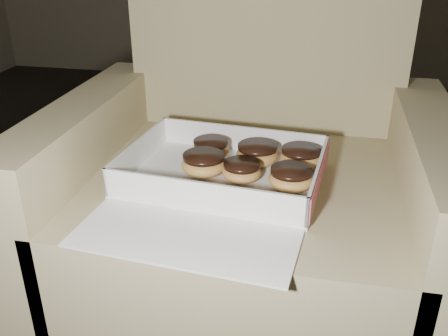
% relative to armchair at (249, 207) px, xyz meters
% --- Properties ---
extents(armchair, '(0.85, 0.72, 0.89)m').
position_rel_armchair_xyz_m(armchair, '(0.00, 0.00, 0.00)').
color(armchair, tan).
rests_on(armchair, floor).
extents(bakery_box, '(0.43, 0.49, 0.07)m').
position_rel_armchair_xyz_m(bakery_box, '(-0.04, -0.14, 0.13)').
color(bakery_box, white).
rests_on(bakery_box, armchair).
extents(donut_a, '(0.08, 0.08, 0.04)m').
position_rel_armchair_xyz_m(donut_a, '(-0.00, -0.11, 0.15)').
color(donut_a, '#EA9F52').
rests_on(donut_a, bakery_box).
extents(donut_b, '(0.09, 0.09, 0.05)m').
position_rel_armchair_xyz_m(donut_b, '(-0.08, -0.10, 0.15)').
color(donut_b, '#EA9F52').
rests_on(donut_b, bakery_box).
extents(donut_c, '(0.08, 0.08, 0.04)m').
position_rel_armchair_xyz_m(donut_c, '(-0.09, -0.01, 0.15)').
color(donut_c, '#EA9F52').
rests_on(donut_c, bakery_box).
extents(donut_d, '(0.09, 0.09, 0.04)m').
position_rel_armchair_xyz_m(donut_d, '(0.10, -0.12, 0.15)').
color(donut_d, '#EA9F52').
rests_on(donut_d, bakery_box).
extents(donut_e, '(0.09, 0.09, 0.04)m').
position_rel_armchair_xyz_m(donut_e, '(0.11, -0.02, 0.15)').
color(donut_e, '#EA9F52').
rests_on(donut_e, bakery_box).
extents(donut_f, '(0.09, 0.09, 0.05)m').
position_rel_armchair_xyz_m(donut_f, '(0.02, -0.02, 0.15)').
color(donut_f, '#EA9F52').
rests_on(donut_f, bakery_box).
extents(crumb_a, '(0.01, 0.01, 0.00)m').
position_rel_armchair_xyz_m(crumb_a, '(-0.21, -0.17, 0.13)').
color(crumb_a, black).
rests_on(crumb_a, bakery_box).
extents(crumb_b, '(0.01, 0.01, 0.00)m').
position_rel_armchair_xyz_m(crumb_b, '(-0.09, -0.17, 0.13)').
color(crumb_b, black).
rests_on(crumb_b, bakery_box).
extents(crumb_c, '(0.01, 0.01, 0.00)m').
position_rel_armchair_xyz_m(crumb_c, '(-0.20, -0.17, 0.13)').
color(crumb_c, black).
rests_on(crumb_c, bakery_box).
extents(crumb_d, '(0.01, 0.01, 0.00)m').
position_rel_armchair_xyz_m(crumb_d, '(-0.17, -0.14, 0.13)').
color(crumb_d, black).
rests_on(crumb_d, bakery_box).
extents(crumb_e, '(0.01, 0.01, 0.00)m').
position_rel_armchair_xyz_m(crumb_e, '(-0.12, -0.14, 0.13)').
color(crumb_e, black).
rests_on(crumb_e, bakery_box).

